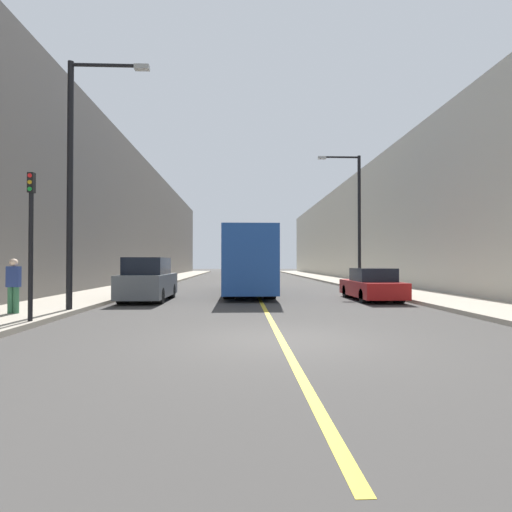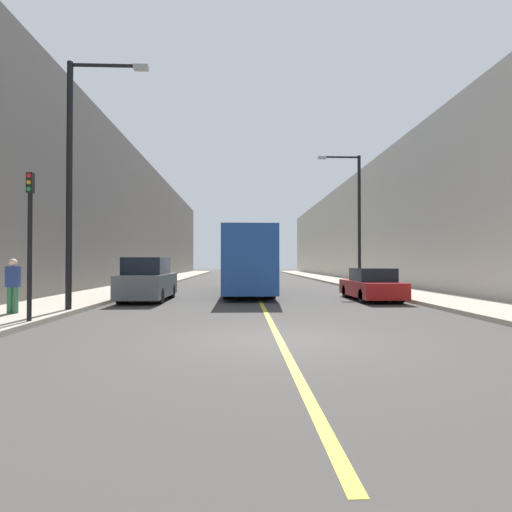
{
  "view_description": "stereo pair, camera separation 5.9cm",
  "coord_description": "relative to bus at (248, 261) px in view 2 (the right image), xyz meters",
  "views": [
    {
      "loc": [
        -0.92,
        -8.9,
        1.73
      ],
      "look_at": [
        0.16,
        18.03,
        2.17
      ],
      "focal_mm": 28.0,
      "sensor_mm": 36.0,
      "label": 1
    },
    {
      "loc": [
        -0.86,
        -8.9,
        1.73
      ],
      "look_at": [
        0.16,
        18.03,
        2.17
      ],
      "focal_mm": 28.0,
      "sensor_mm": 36.0,
      "label": 2
    }
  ],
  "objects": [
    {
      "name": "ground_plane",
      "position": [
        0.47,
        -13.5,
        -1.83
      ],
      "size": [
        200.0,
        200.0,
        0.0
      ],
      "primitive_type": "plane",
      "color": "#3F3D3A"
    },
    {
      "name": "sidewalk_left",
      "position": [
        -7.6,
        16.5,
        -1.75
      ],
      "size": [
        3.39,
        72.0,
        0.16
      ],
      "primitive_type": "cube",
      "color": "#A89E8C",
      "rests_on": "ground"
    },
    {
      "name": "sidewalk_right",
      "position": [
        8.54,
        16.5,
        -1.75
      ],
      "size": [
        3.39,
        72.0,
        0.16
      ],
      "primitive_type": "cube",
      "color": "#A89E8C",
      "rests_on": "ground"
    },
    {
      "name": "building_row_left",
      "position": [
        -11.29,
        16.5,
        3.88
      ],
      "size": [
        4.0,
        72.0,
        11.41
      ],
      "primitive_type": "cube",
      "color": "#66605B",
      "rests_on": "ground"
    },
    {
      "name": "building_row_right",
      "position": [
        12.23,
        16.5,
        3.18
      ],
      "size": [
        4.0,
        72.0,
        10.02
      ],
      "primitive_type": "cube",
      "color": "#B7B2A3",
      "rests_on": "ground"
    },
    {
      "name": "road_center_line",
      "position": [
        0.47,
        16.5,
        -1.82
      ],
      "size": [
        0.16,
        72.0,
        0.01
      ],
      "primitive_type": "cube",
      "color": "gold",
      "rests_on": "ground"
    },
    {
      "name": "bus",
      "position": [
        0.0,
        0.0,
        0.0
      ],
      "size": [
        2.5,
        10.97,
        3.43
      ],
      "color": "#1E4793",
      "rests_on": "ground"
    },
    {
      "name": "parked_suv_left",
      "position": [
        -4.59,
        -4.25,
        -0.93
      ],
      "size": [
        1.87,
        4.62,
        1.95
      ],
      "color": "#51565B",
      "rests_on": "ground"
    },
    {
      "name": "car_right_near",
      "position": [
        5.59,
        -4.33,
        -1.16
      ],
      "size": [
        1.84,
        4.45,
        1.47
      ],
      "color": "maroon",
      "rests_on": "ground"
    },
    {
      "name": "street_lamp_left",
      "position": [
        -5.98,
        -8.73,
        3.09
      ],
      "size": [
        2.74,
        0.24,
        8.4
      ],
      "color": "black",
      "rests_on": "sidewalk_left"
    },
    {
      "name": "street_lamp_right",
      "position": [
        6.92,
        2.64,
        3.09
      ],
      "size": [
        2.74,
        0.24,
        8.39
      ],
      "color": "black",
      "rests_on": "sidewalk_right"
    },
    {
      "name": "traffic_light",
      "position": [
        -6.1,
        -11.41,
        0.52
      ],
      "size": [
        0.16,
        0.18,
        4.01
      ],
      "color": "black",
      "rests_on": "sidewalk_left"
    },
    {
      "name": "pedestrian",
      "position": [
        -7.48,
        -9.74,
        -0.79
      ],
      "size": [
        0.37,
        0.24,
        1.69
      ],
      "color": "#336B47",
      "rests_on": "sidewalk_left"
    }
  ]
}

